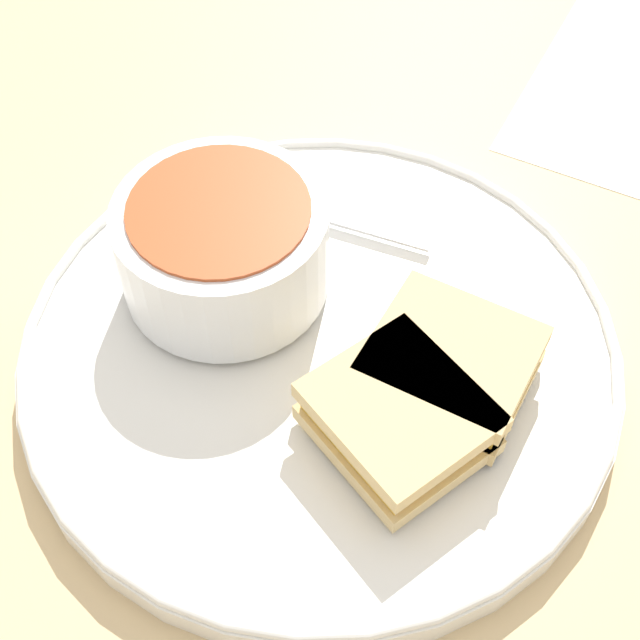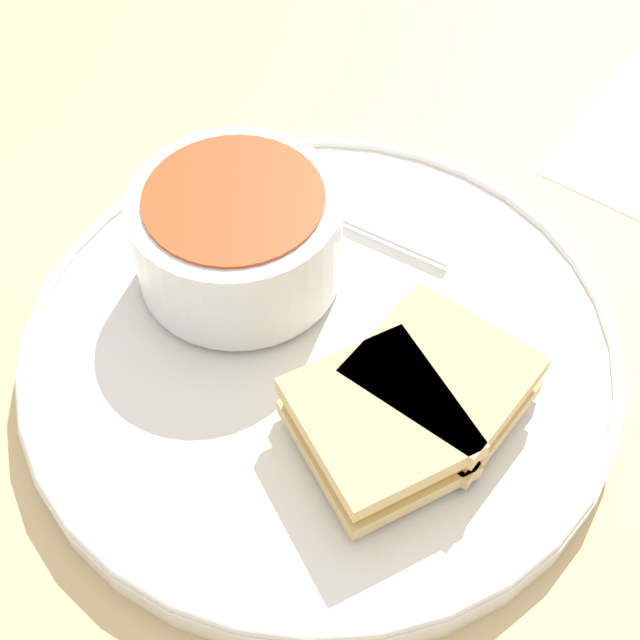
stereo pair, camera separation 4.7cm
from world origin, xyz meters
TOP-DOWN VIEW (x-y plane):
  - ground_plane at (0.00, 0.00)m, footprint 2.40×2.40m
  - plate at (0.00, 0.00)m, footprint 0.33×0.33m
  - soup_bowl at (0.06, -0.04)m, footprint 0.12×0.12m
  - spoon at (0.02, -0.09)m, footprint 0.11×0.05m
  - sandwich_half_near at (-0.04, 0.06)m, footprint 0.11×0.11m
  - sandwich_half_far at (-0.07, 0.02)m, footprint 0.10×0.10m

SIDE VIEW (x-z plane):
  - ground_plane at x=0.00m, z-range 0.00..0.00m
  - plate at x=0.00m, z-range 0.00..0.02m
  - spoon at x=0.02m, z-range 0.02..0.03m
  - sandwich_half_near at x=-0.04m, z-range 0.02..0.05m
  - sandwich_half_far at x=-0.07m, z-range 0.02..0.05m
  - soup_bowl at x=0.06m, z-range 0.02..0.08m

